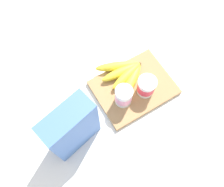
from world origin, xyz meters
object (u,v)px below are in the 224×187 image
cutting_board (134,87)px  cereal_box (71,128)px  yogurt_cup_back (124,96)px  banana_bunch (124,74)px  yogurt_cup_front (146,87)px

cutting_board → cereal_box: cereal_box is taller
yogurt_cup_back → cutting_board: bearing=-157.1°
cutting_board → banana_bunch: size_ratio=1.45×
cereal_box → yogurt_cup_front: (-0.32, -0.02, -0.06)m
yogurt_cup_back → yogurt_cup_front: bearing=174.4°
cereal_box → yogurt_cup_back: size_ratio=2.69×
cereal_box → yogurt_cup_back: bearing=174.4°
cereal_box → yogurt_cup_back: 0.23m
yogurt_cup_front → yogurt_cup_back: (0.10, -0.01, 0.00)m
cutting_board → banana_bunch: 0.07m
cutting_board → cereal_box: 0.32m
yogurt_cup_back → cereal_box: bearing=7.5°
cutting_board → cereal_box: size_ratio=1.25×
cutting_board → yogurt_cup_back: size_ratio=3.36×
cereal_box → banana_bunch: size_ratio=1.16×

